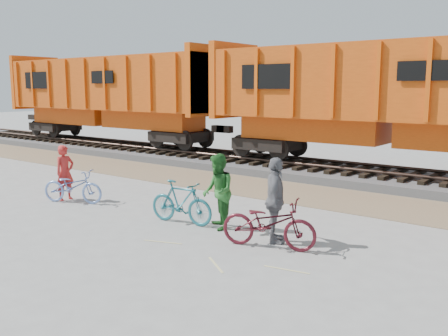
{
  "coord_description": "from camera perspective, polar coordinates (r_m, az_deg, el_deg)",
  "views": [
    {
      "loc": [
        6.47,
        -8.28,
        3.33
      ],
      "look_at": [
        -1.09,
        1.5,
        1.34
      ],
      "focal_mm": 40.0,
      "sensor_mm": 36.0,
      "label": 1
    }
  ],
  "objects": [
    {
      "name": "bicycle_blue",
      "position": [
        15.21,
        -16.89,
        -2.02
      ],
      "size": [
        1.97,
        1.33,
        0.98
      ],
      "primitive_type": "imported",
      "rotation": [
        0.0,
        0.0,
        1.98
      ],
      "color": "#7899DE",
      "rests_on": "ground"
    },
    {
      "name": "hopper_car_center",
      "position": [
        18.28,
        18.84,
        7.65
      ],
      "size": [
        14.0,
        3.13,
        4.65
      ],
      "color": "black",
      "rests_on": "track"
    },
    {
      "name": "track",
      "position": [
        18.67,
        16.96,
        -0.06
      ],
      "size": [
        120.0,
        2.6,
        0.24
      ],
      "color": "black",
      "rests_on": "ballast_bed"
    },
    {
      "name": "ground",
      "position": [
        11.02,
        -0.3,
        -8.45
      ],
      "size": [
        120.0,
        120.0,
        0.0
      ],
      "primitive_type": "plane",
      "color": "#9E9E99",
      "rests_on": "ground"
    },
    {
      "name": "hopper_car_left",
      "position": [
        27.16,
        -12.94,
        8.24
      ],
      "size": [
        14.0,
        3.13,
        4.65
      ],
      "color": "black",
      "rests_on": "track"
    },
    {
      "name": "bicycle_teal",
      "position": [
        12.38,
        -4.92,
        -3.92
      ],
      "size": [
        1.84,
        0.72,
        1.08
      ],
      "primitive_type": "imported",
      "rotation": [
        0.0,
        0.0,
        1.69
      ],
      "color": "#206874",
      "rests_on": "ground"
    },
    {
      "name": "person_woman",
      "position": [
        10.81,
        5.86,
        -3.71
      ],
      "size": [
        0.96,
        1.17,
        1.87
      ],
      "primitive_type": "imported",
      "rotation": [
        0.0,
        0.0,
        2.12
      ],
      "color": "slate",
      "rests_on": "ground"
    },
    {
      "name": "ballast_bed",
      "position": [
        18.72,
        16.91,
        -1.03
      ],
      "size": [
        120.0,
        4.0,
        0.3
      ],
      "primitive_type": "cube",
      "color": "slate",
      "rests_on": "ground"
    },
    {
      "name": "gravel_strip",
      "position": [
        15.58,
        12.27,
        -3.37
      ],
      "size": [
        120.0,
        3.0,
        0.02
      ],
      "primitive_type": "cube",
      "color": "#856D53",
      "rests_on": "ground"
    },
    {
      "name": "bicycle_maroon",
      "position": [
        10.53,
        5.14,
        -6.3
      ],
      "size": [
        2.15,
        1.24,
        1.07
      ],
      "primitive_type": "imported",
      "rotation": [
        0.0,
        0.0,
        1.85
      ],
      "color": "#50141D",
      "rests_on": "ground"
    },
    {
      "name": "person_solo",
      "position": [
        15.61,
        -17.72,
        -0.52
      ],
      "size": [
        0.41,
        0.61,
        1.65
      ],
      "primitive_type": "imported",
      "rotation": [
        0.0,
        0.0,
        1.55
      ],
      "color": "red",
      "rests_on": "ground"
    },
    {
      "name": "person_man",
      "position": [
        11.81,
        -0.71,
        -2.72
      ],
      "size": [
        1.11,
        1.09,
        1.8
      ],
      "primitive_type": "imported",
      "rotation": [
        0.0,
        0.0,
        -0.73
      ],
      "color": "#286B28",
      "rests_on": "ground"
    }
  ]
}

